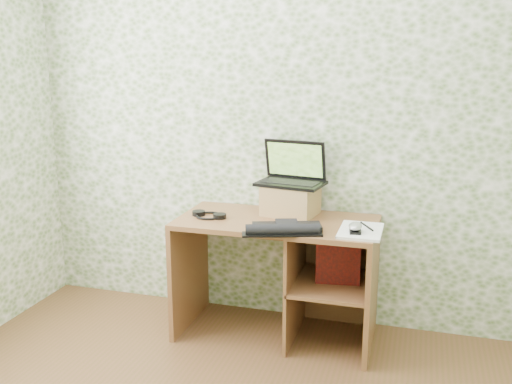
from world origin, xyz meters
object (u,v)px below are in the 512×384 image
(desk, at_px, (290,261))
(riser, at_px, (291,200))
(laptop, at_px, (292,174))
(notepad, at_px, (361,231))
(keyboard, at_px, (285,228))

(desk, bearing_deg, riser, 103.60)
(riser, xyz_separation_m, laptop, (-0.00, 0.04, 0.16))
(riser, bearing_deg, laptop, 90.00)
(desk, xyz_separation_m, notepad, (0.44, -0.14, 0.28))
(desk, xyz_separation_m, riser, (-0.03, 0.12, 0.36))
(riser, height_order, keyboard, riser)
(laptop, bearing_deg, riser, -81.11)
(keyboard, bearing_deg, desk, 77.23)
(riser, distance_m, notepad, 0.54)
(desk, relative_size, notepad, 3.58)
(desk, bearing_deg, laptop, 100.02)
(riser, relative_size, notepad, 0.94)
(notepad, bearing_deg, keyboard, -164.36)
(desk, height_order, riser, riser)
(keyboard, bearing_deg, riser, 79.72)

